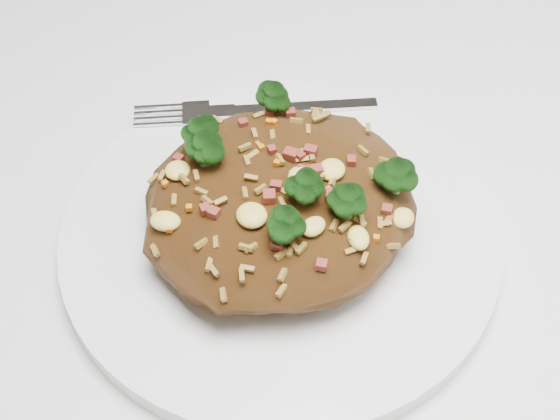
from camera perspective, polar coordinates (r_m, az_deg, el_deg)
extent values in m
cube|color=silver|center=(0.50, 2.39, -1.55)|extent=(1.20, 0.80, 0.04)
cylinder|color=olive|center=(1.21, 10.83, 9.85)|extent=(0.06, 0.06, 0.71)
cylinder|color=white|center=(0.46, 0.00, -1.76)|extent=(0.26, 0.26, 0.01)
ellipsoid|color=brown|center=(0.44, 0.00, 0.56)|extent=(0.16, 0.14, 0.04)
ellipsoid|color=#0B3206|center=(0.44, -5.96, 5.68)|extent=(0.02, 0.02, 0.02)
ellipsoid|color=#0B3206|center=(0.42, 8.51, 2.57)|extent=(0.02, 0.02, 0.02)
ellipsoid|color=#0B3206|center=(0.39, 0.46, -0.87)|extent=(0.02, 0.02, 0.02)
ellipsoid|color=#0B3206|center=(0.40, 4.95, 0.79)|extent=(0.02, 0.02, 0.02)
ellipsoid|color=#0B3206|center=(0.43, -5.56, 4.53)|extent=(0.02, 0.02, 0.02)
ellipsoid|color=#0B3206|center=(0.47, -0.40, 8.32)|extent=(0.02, 0.02, 0.02)
ellipsoid|color=#0B3206|center=(0.40, 1.95, 1.90)|extent=(0.02, 0.02, 0.02)
cube|color=silver|center=(0.53, 3.42, 7.61)|extent=(0.09, 0.06, 0.00)
cube|color=silver|center=(0.52, -7.26, 6.99)|extent=(0.04, 0.04, 0.00)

